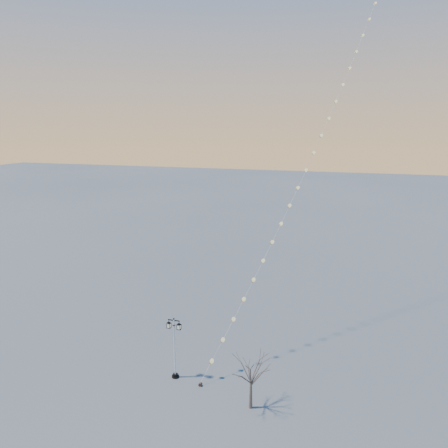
% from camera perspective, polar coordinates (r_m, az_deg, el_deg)
% --- Properties ---
extents(ground, '(300.00, 300.00, 0.00)m').
position_cam_1_polar(ground, '(32.80, -6.46, -19.94)').
color(ground, '#5B5C5C').
rests_on(ground, ground).
extents(street_lamp, '(1.17, 0.51, 4.62)m').
position_cam_1_polar(street_lamp, '(31.84, -6.60, -15.68)').
color(street_lamp, black).
rests_on(street_lamp, ground).
extents(bare_tree, '(2.18, 2.18, 3.62)m').
position_cam_1_polar(bare_tree, '(28.74, 3.63, -19.14)').
color(bare_tree, brown).
rests_on(bare_tree, ground).
extents(kite_train, '(15.72, 36.31, 48.93)m').
position_cam_1_polar(kite_train, '(43.35, 15.77, 21.27)').
color(kite_train, '#341E19').
rests_on(kite_train, ground).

